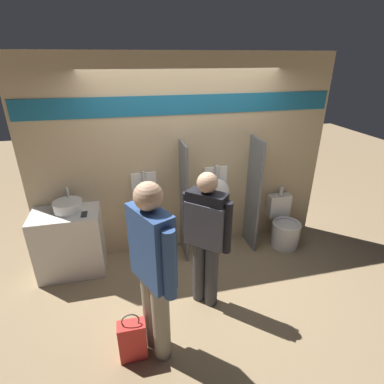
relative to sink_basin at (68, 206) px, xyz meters
The scene contains 13 objects.
ground_plane 1.84m from the sink_basin, 13.29° to the right, with size 16.00×16.00×0.00m, color #997F5B.
display_wall 1.62m from the sink_basin, ahead, with size 4.11×0.07×2.70m.
sink_counter 0.51m from the sink_basin, 133.57° to the right, with size 0.82×0.52×0.87m.
sink_basin is the anchor object (origin of this frame).
cell_phone 0.26m from the sink_basin, 38.39° to the right, with size 0.07×0.14×0.01m.
divider_near_counter 1.48m from the sink_basin, ahead, with size 0.03×0.43×1.65m.
divider_mid 2.49m from the sink_basin, ahead, with size 0.03×0.43×1.65m.
urinal_near_counter 0.98m from the sink_basin, ahead, with size 0.36×0.27×1.26m.
urinal_far 1.98m from the sink_basin, ahead, with size 0.36×0.27×1.26m.
toilet 3.06m from the sink_basin, ahead, with size 0.42×0.59×0.86m.
person_in_vest 1.80m from the sink_basin, 33.22° to the right, with size 0.45×0.44×1.61m.
person_with_lanyard 1.74m from the sink_basin, 59.34° to the right, with size 0.37×0.57×1.78m.
shopping_bag 1.82m from the sink_basin, 67.03° to the right, with size 0.25×0.14×0.54m.
Camera 1 is at (-0.81, -3.22, 2.63)m, focal length 28.00 mm.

